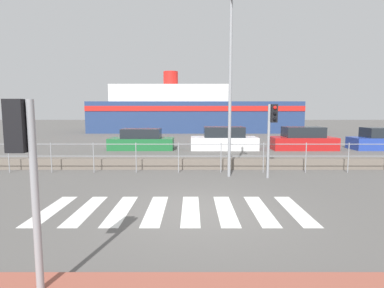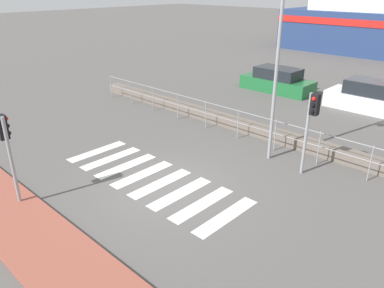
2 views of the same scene
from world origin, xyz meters
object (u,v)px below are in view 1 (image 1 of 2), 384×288
(ferry_boat, at_px, (189,112))
(parked_car_white, at_px, (223,140))
(parked_car_blue, at_px, (382,140))
(traffic_light_far, at_px, (271,124))
(parked_car_red, at_px, (302,140))
(parked_car_green, at_px, (141,141))
(traffic_light_near, at_px, (25,155))
(streetlamp, at_px, (231,68))

(ferry_boat, height_order, parked_car_white, ferry_boat)
(ferry_boat, distance_m, parked_car_blue, 22.34)
(traffic_light_far, relative_size, parked_car_red, 0.67)
(parked_car_green, relative_size, parked_car_blue, 1.02)
(traffic_light_near, height_order, streetlamp, streetlamp)
(ferry_boat, bearing_deg, parked_car_red, -67.07)
(traffic_light_far, distance_m, streetlamp, 2.60)
(streetlamp, relative_size, ferry_boat, 0.27)
(ferry_boat, height_order, parked_car_red, ferry_boat)
(ferry_boat, distance_m, parked_car_red, 19.71)
(parked_car_white, bearing_deg, traffic_light_far, -84.10)
(parked_car_green, bearing_deg, streetlamp, -60.56)
(traffic_light_far, bearing_deg, parked_car_green, 126.62)
(traffic_light_far, distance_m, ferry_boat, 26.84)
(parked_car_white, bearing_deg, streetlamp, -94.51)
(streetlamp, height_order, parked_car_green, streetlamp)
(parked_car_red, bearing_deg, parked_car_white, 180.00)
(traffic_light_near, xyz_separation_m, parked_car_white, (4.29, 15.94, -1.34))
(traffic_light_far, distance_m, parked_car_blue, 13.02)
(ferry_boat, xyz_separation_m, parked_car_red, (7.65, -18.08, -1.75))
(traffic_light_far, relative_size, ferry_boat, 0.11)
(parked_car_white, xyz_separation_m, parked_car_blue, (10.60, -0.00, -0.02))
(parked_car_red, bearing_deg, streetlamp, -124.84)
(traffic_light_near, xyz_separation_m, parked_car_red, (9.55, 15.94, -1.34))
(traffic_light_far, bearing_deg, streetlamp, 178.29)
(parked_car_white, bearing_deg, parked_car_red, -0.00)
(parked_car_green, height_order, parked_car_red, parked_car_red)
(traffic_light_near, relative_size, parked_car_blue, 0.65)
(streetlamp, bearing_deg, parked_car_red, 55.16)
(traffic_light_far, relative_size, streetlamp, 0.41)
(traffic_light_far, bearing_deg, traffic_light_near, -125.03)
(traffic_light_near, xyz_separation_m, parked_car_blue, (14.89, 15.94, -1.36))
(traffic_light_near, height_order, parked_car_blue, traffic_light_near)
(traffic_light_near, height_order, parked_car_red, traffic_light_near)
(streetlamp, bearing_deg, traffic_light_far, -1.71)
(ferry_boat, xyz_separation_m, parked_car_green, (-3.07, -18.08, -1.81))
(traffic_light_far, xyz_separation_m, ferry_boat, (-3.28, 26.64, 0.34))
(streetlamp, relative_size, parked_car_blue, 1.63)
(streetlamp, distance_m, parked_car_blue, 14.55)
(traffic_light_near, bearing_deg, parked_car_blue, 46.95)
(traffic_light_near, distance_m, parked_car_red, 18.63)
(parked_car_green, distance_m, parked_car_red, 10.73)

